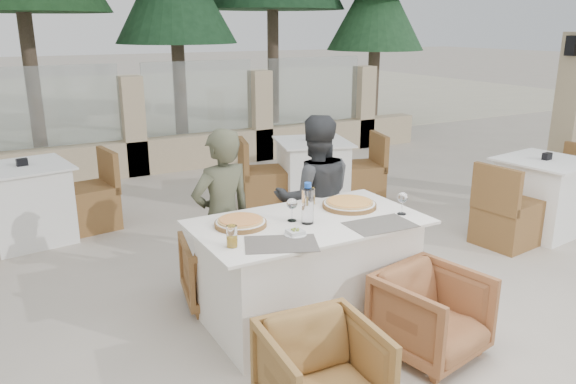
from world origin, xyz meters
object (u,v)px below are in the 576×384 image
diner_left (222,219)px  pizza_left (241,223)px  wine_glass_corner (402,202)px  bg_table_b (313,173)px  dining_table (308,272)px  armchair_far_right (292,242)px  olive_dish (295,232)px  armchair_near_right (431,314)px  bg_table_c (542,196)px  pizza_right (349,204)px  diner_right (315,199)px  beer_glass_right (311,196)px  beer_glass_left (232,236)px  water_bottle (308,203)px  wine_glass_centre (292,208)px  armchair_far_left (221,269)px  bg_table_a (28,204)px  armchair_near_left (322,375)px

diner_left → pizza_left: bearing=75.9°
wine_glass_corner → bg_table_b: bearing=72.1°
dining_table → armchair_far_right: 0.85m
olive_dish → armchair_near_right: olive_dish is taller
bg_table_c → bg_table_b: bearing=121.1°
pizza_right → wine_glass_corner: bearing=-53.2°
diner_right → bg_table_b: 2.08m
pizza_left → pizza_right: bearing=-1.5°
olive_dish → armchair_far_right: (0.53, 0.98, -0.51)m
dining_table → armchair_far_right: size_ratio=2.61×
diner_right → bg_table_c: (2.63, -0.19, -0.31)m
beer_glass_right → diner_left: size_ratio=0.09×
pizza_right → bg_table_c: (2.63, 0.30, -0.41)m
pizza_left → beer_glass_left: 0.37m
armchair_near_right → bg_table_c: bearing=13.1°
dining_table → diner_right: diner_right is taller
water_bottle → bg_table_c: 3.16m
pizza_right → wine_glass_centre: size_ratio=2.19×
beer_glass_left → beer_glass_right: (0.87, 0.50, -0.00)m
bg_table_c → dining_table: bearing=-179.8°
water_bottle → bg_table_b: 2.90m
dining_table → wine_glass_corner: (0.66, -0.20, 0.48)m
pizza_left → armchair_far_left: (0.03, 0.46, -0.53)m
dining_table → beer_glass_right: size_ratio=12.60×
pizza_left → pizza_right: size_ratio=0.88×
pizza_left → bg_table_c: (3.51, 0.28, -0.41)m
bg_table_a → olive_dish: bearing=-72.5°
wine_glass_centre → armchair_near_left: 1.23m
pizza_right → wine_glass_corner: size_ratio=2.19×
beer_glass_left → pizza_left: bearing=57.6°
pizza_left → armchair_far_left: size_ratio=0.61×
olive_dish → diner_left: diner_left is taller
beer_glass_right → bg_table_a: size_ratio=0.08×
pizza_left → armchair_far_right: (0.77, 0.65, -0.51)m
armchair_far_left → diner_right: (0.85, 0.01, 0.43)m
armchair_near_right → dining_table: bearing=110.8°
pizza_left → diner_right: bearing=28.1°
diner_left → wine_glass_centre: bearing=112.9°
wine_glass_corner → beer_glass_left: (-1.31, 0.02, -0.02)m
pizza_left → diner_left: size_ratio=0.26×
dining_table → wine_glass_centre: 0.49m
dining_table → beer_glass_left: 0.82m
pizza_right → wine_glass_corner: (0.24, -0.32, 0.07)m
wine_glass_centre → bg_table_b: (1.59, 2.32, -0.48)m
armchair_far_right → armchair_near_right: armchair_near_right is taller
diner_left → bg_table_b: bearing=-144.9°
pizza_left → bg_table_b: pizza_left is taller
beer_glass_right → armchair_near_left: bearing=-118.6°
bg_table_a → armchair_near_right: bearing=-67.1°
beer_glass_right → bg_table_b: beer_glass_right is taller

